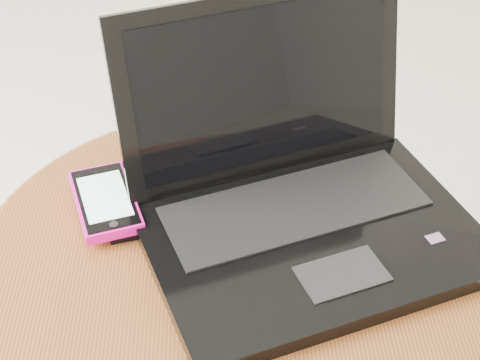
{
  "coord_description": "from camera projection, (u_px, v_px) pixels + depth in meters",
  "views": [
    {
      "loc": [
        0.08,
        -0.67,
        1.01
      ],
      "look_at": [
        0.1,
        -0.05,
        0.51
      ],
      "focal_mm": 55.66,
      "sensor_mm": 36.0,
      "label": 1
    }
  ],
  "objects": [
    {
      "name": "phone_black",
      "position": [
        128.0,
        207.0,
        0.85
      ],
      "size": [
        0.08,
        0.12,
        0.01
      ],
      "color": "black",
      "rests_on": "table"
    },
    {
      "name": "phone_pink",
      "position": [
        105.0,
        201.0,
        0.84
      ],
      "size": [
        0.1,
        0.13,
        0.01
      ],
      "color": "#F811A3",
      "rests_on": "phone_black"
    },
    {
      "name": "laptop",
      "position": [
        298.0,
        194.0,
        0.81
      ],
      "size": [
        0.42,
        0.39,
        0.23
      ],
      "color": "black",
      "rests_on": "table"
    },
    {
      "name": "table",
      "position": [
        229.0,
        311.0,
        0.86
      ],
      "size": [
        0.56,
        0.56,
        0.45
      ],
      "color": "#542514",
      "rests_on": "ground"
    }
  ]
}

